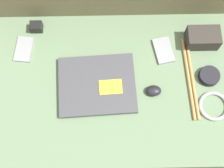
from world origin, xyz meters
TOP-DOWN VIEW (x-y plane):
  - ground_plane at (0.00, 0.00)m, footprint 8.00×8.00m
  - couch_seat at (0.00, 0.00)m, footprint 1.02×0.65m
  - laptop at (-0.06, -0.00)m, footprint 0.32×0.26m
  - computer_mouse at (0.16, -0.03)m, footprint 0.06×0.05m
  - speaker_puck at (0.39, 0.03)m, footprint 0.09×0.09m
  - phone_silver at (-0.37, 0.17)m, footprint 0.08×0.12m
  - phone_black at (0.22, 0.15)m, footprint 0.09×0.13m
  - camera_pouch at (0.38, 0.19)m, footprint 0.13×0.09m
  - charger_brick at (-0.32, 0.26)m, footprint 0.05×0.04m
  - cable_coil at (0.40, -0.09)m, footprint 0.12×0.12m
  - drumstick_pair at (0.32, 0.03)m, footprint 0.05×0.35m

SIDE VIEW (x-z plane):
  - ground_plane at x=0.00m, z-range 0.00..0.00m
  - couch_seat at x=0.00m, z-range 0.00..0.14m
  - phone_silver at x=-0.37m, z-range 0.14..0.15m
  - phone_black at x=0.22m, z-range 0.14..0.15m
  - drumstick_pair at x=0.32m, z-range 0.14..0.15m
  - cable_coil at x=0.40m, z-range 0.14..0.15m
  - laptop at x=-0.06m, z-range 0.14..0.16m
  - speaker_puck at x=0.39m, z-range 0.14..0.17m
  - computer_mouse at x=0.16m, z-range 0.14..0.17m
  - charger_brick at x=-0.32m, z-range 0.14..0.18m
  - camera_pouch at x=0.38m, z-range 0.14..0.21m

